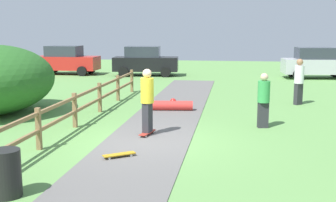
# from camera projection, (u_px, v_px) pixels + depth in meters

# --- Properties ---
(ground_plane) EXTENTS (60.00, 60.00, 0.00)m
(ground_plane) POSITION_uv_depth(u_px,v_px,m) (148.00, 141.00, 12.07)
(ground_plane) COLOR #60934C
(asphalt_path) EXTENTS (2.40, 28.00, 0.02)m
(asphalt_path) POSITION_uv_depth(u_px,v_px,m) (148.00, 140.00, 12.07)
(asphalt_path) COLOR #605E5B
(asphalt_path) RESTS_ON ground_plane
(wooden_fence) EXTENTS (0.12, 18.12, 1.10)m
(wooden_fence) POSITION_uv_depth(u_px,v_px,m) (58.00, 115.00, 12.34)
(wooden_fence) COLOR olive
(wooden_fence) RESTS_ON ground_plane
(trash_bin) EXTENTS (0.56, 0.56, 0.90)m
(trash_bin) POSITION_uv_depth(u_px,v_px,m) (6.00, 173.00, 8.02)
(trash_bin) COLOR black
(trash_bin) RESTS_ON ground_plane
(skater_riding) EXTENTS (0.46, 0.82, 1.94)m
(skater_riding) POSITION_uv_depth(u_px,v_px,m) (147.00, 98.00, 12.47)
(skater_riding) COLOR #B23326
(skater_riding) RESTS_ON asphalt_path
(skater_fallen) EXTENTS (1.56, 1.28, 0.36)m
(skater_fallen) POSITION_uv_depth(u_px,v_px,m) (173.00, 105.00, 16.48)
(skater_fallen) COLOR red
(skater_fallen) RESTS_ON asphalt_path
(skateboard_loose) EXTENTS (0.77, 0.63, 0.08)m
(skateboard_loose) POSITION_uv_depth(u_px,v_px,m) (119.00, 154.00, 10.46)
(skateboard_loose) COLOR #BF8C19
(skateboard_loose) RESTS_ON asphalt_path
(bystander_white) EXTENTS (0.54, 0.54, 1.88)m
(bystander_white) POSITION_uv_depth(u_px,v_px,m) (299.00, 79.00, 17.58)
(bystander_white) COLOR #2D2D33
(bystander_white) RESTS_ON ground_plane
(bystander_green) EXTENTS (0.44, 0.44, 1.73)m
(bystander_green) POSITION_uv_depth(u_px,v_px,m) (264.00, 98.00, 13.51)
(bystander_green) COLOR #2D2D33
(bystander_green) RESTS_ON ground_plane
(parked_car_black) EXTENTS (4.34, 2.31, 1.92)m
(parked_car_black) POSITION_uv_depth(u_px,v_px,m) (145.00, 61.00, 28.33)
(parked_car_black) COLOR black
(parked_car_black) RESTS_ON ground_plane
(parked_car_silver) EXTENTS (4.34, 2.29, 1.92)m
(parked_car_silver) POSITION_uv_depth(u_px,v_px,m) (317.00, 63.00, 26.71)
(parked_car_silver) COLOR #B7B7BC
(parked_car_silver) RESTS_ON ground_plane
(parked_car_red) EXTENTS (4.21, 2.02, 1.92)m
(parked_car_red) POSITION_uv_depth(u_px,v_px,m) (66.00, 60.00, 29.15)
(parked_car_red) COLOR red
(parked_car_red) RESTS_ON ground_plane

